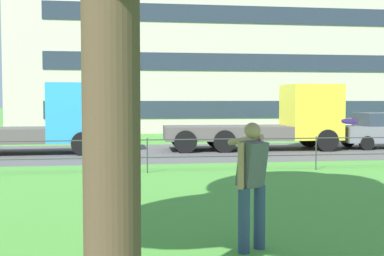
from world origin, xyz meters
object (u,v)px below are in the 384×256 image
flatbed_truck_far_left (38,122)px  apartment_building_background (224,46)px  flatbed_truck_center (277,121)px  car_grey_far_right (383,130)px  frisbee (350,121)px  person_thrower (251,182)px

flatbed_truck_far_left → apartment_building_background: size_ratio=0.25×
flatbed_truck_center → car_grey_far_right: bearing=-0.3°
frisbee → apartment_building_background: apartment_building_background is taller
flatbed_truck_center → flatbed_truck_far_left: bearing=-178.5°
frisbee → apartment_building_background: 30.15m
person_thrower → car_grey_far_right: size_ratio=0.43×
flatbed_truck_far_left → frisbee: bearing=-59.2°
car_grey_far_right → flatbed_truck_center: bearing=179.7°
apartment_building_background → flatbed_truck_center: bearing=-94.0°
apartment_building_background → frisbee: bearing=-97.3°
frisbee → apartment_building_background: bearing=82.7°
car_grey_far_right → apartment_building_background: bearing=101.7°
person_thrower → car_grey_far_right: 16.76m
person_thrower → flatbed_truck_center: 14.61m
flatbed_truck_center → apartment_building_background: apartment_building_background is taller
flatbed_truck_far_left → flatbed_truck_center: size_ratio=1.00×
flatbed_truck_far_left → flatbed_truck_center: 9.77m
car_grey_far_right → frisbee: bearing=-121.0°
person_thrower → flatbed_truck_center: size_ratio=0.24×
flatbed_truck_center → frisbee: bearing=-102.0°
flatbed_truck_center → apartment_building_background: (1.20, 17.26, 5.05)m
person_thrower → flatbed_truck_far_left: bearing=110.4°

